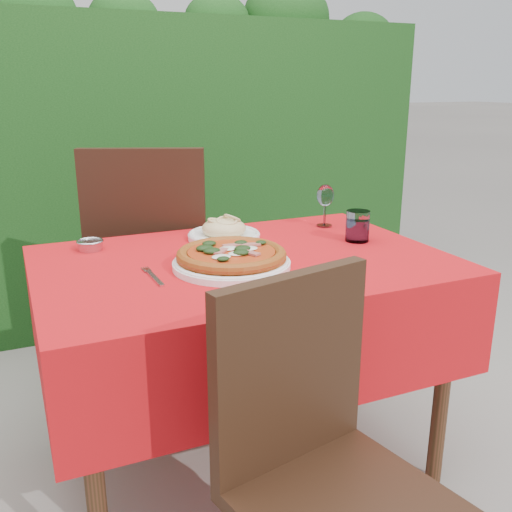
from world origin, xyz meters
name	(u,v)px	position (x,y,z in m)	size (l,w,h in m)	color
ground	(245,462)	(0.00, 0.00, 0.00)	(60.00, 60.00, 0.00)	slate
hedge	(135,152)	(0.00, 1.55, 0.92)	(3.20, 0.55, 1.78)	black
dining_table	(244,304)	(0.00, 0.00, 0.60)	(1.26, 0.86, 0.75)	#4B2718
chair_near	(319,454)	(-0.11, -0.67, 0.51)	(0.48, 0.48, 0.89)	black
chair_far	(151,255)	(-0.15, 0.65, 0.60)	(0.61, 0.61, 1.04)	black
pizza_plate	(232,258)	(-0.07, -0.07, 0.78)	(0.42, 0.42, 0.07)	white
pasta_plate	(224,232)	(0.03, 0.25, 0.77)	(0.25, 0.25, 0.07)	white
water_glass	(357,227)	(0.44, 0.03, 0.80)	(0.08, 0.08, 0.11)	silver
wine_glass	(325,197)	(0.44, 0.26, 0.86)	(0.07, 0.07, 0.16)	silver
fork	(155,278)	(-0.30, -0.08, 0.75)	(0.02, 0.19, 0.01)	silver
steel_ramekin	(90,246)	(-0.43, 0.29, 0.76)	(0.08, 0.08, 0.03)	#B8B9C0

